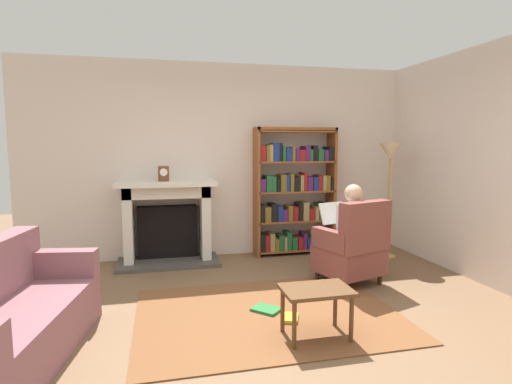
% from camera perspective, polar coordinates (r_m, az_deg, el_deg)
% --- Properties ---
extents(ground, '(14.00, 14.00, 0.00)m').
position_cam_1_polar(ground, '(3.74, 2.85, -18.37)').
color(ground, brown).
extents(back_wall, '(5.60, 0.10, 2.70)m').
position_cam_1_polar(back_wall, '(5.89, -3.96, 4.35)').
color(back_wall, beige).
rests_on(back_wall, ground).
extents(side_wall_right, '(0.10, 5.20, 2.70)m').
position_cam_1_polar(side_wall_right, '(5.77, 25.41, 3.68)').
color(side_wall_right, beige).
rests_on(side_wall_right, ground).
extents(area_rug, '(2.40, 1.80, 0.01)m').
position_cam_1_polar(area_rug, '(4.00, 1.62, -16.54)').
color(area_rug, brown).
rests_on(area_rug, ground).
extents(fireplace, '(1.32, 0.64, 1.11)m').
position_cam_1_polar(fireplace, '(5.64, -12.18, -3.70)').
color(fireplace, '#4C4742').
rests_on(fireplace, ground).
extents(mantel_clock, '(0.14, 0.14, 0.19)m').
position_cam_1_polar(mantel_clock, '(5.47, -12.69, 2.50)').
color(mantel_clock, brown).
rests_on(mantel_clock, fireplace).
extents(bookshelf, '(1.17, 0.32, 1.82)m').
position_cam_1_polar(bookshelf, '(5.94, 5.32, -0.17)').
color(bookshelf, brown).
rests_on(bookshelf, ground).
extents(armchair_reading, '(0.80, 0.79, 0.97)m').
position_cam_1_polar(armchair_reading, '(4.80, 13.31, -7.51)').
color(armchair_reading, '#331E14').
rests_on(armchair_reading, ground).
extents(seated_reader, '(0.47, 0.59, 1.14)m').
position_cam_1_polar(seated_reader, '(4.84, 12.39, -4.98)').
color(seated_reader, silver).
rests_on(seated_reader, ground).
extents(sofa_floral, '(0.99, 1.79, 0.85)m').
position_cam_1_polar(sofa_floral, '(3.57, -31.43, -15.06)').
color(sofa_floral, '#895860').
rests_on(sofa_floral, ground).
extents(side_table, '(0.56, 0.39, 0.42)m').
position_cam_1_polar(side_table, '(3.48, 8.36, -14.07)').
color(side_table, brown).
rests_on(side_table, ground).
extents(scattered_books, '(0.41, 0.52, 0.03)m').
position_cam_1_polar(scattered_books, '(3.98, 2.83, -16.41)').
color(scattered_books, '#267233').
rests_on(scattered_books, area_rug).
extents(floor_lamp, '(0.32, 0.32, 1.60)m').
position_cam_1_polar(floor_lamp, '(5.93, 18.11, 4.09)').
color(floor_lamp, '#B7933F').
rests_on(floor_lamp, ground).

